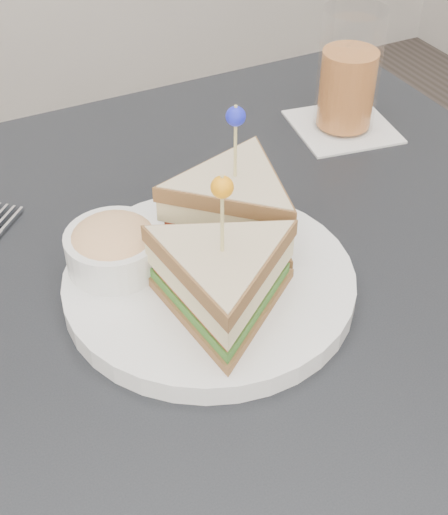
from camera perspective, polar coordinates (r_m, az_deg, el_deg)
table at (r=0.65m, az=-0.40°, el=-9.35°), size 0.80×0.80×0.75m
plate_meal at (r=0.59m, az=-0.87°, el=0.58°), size 0.28×0.28×0.15m
drink_set at (r=0.82m, az=9.84°, el=13.89°), size 0.12×0.12×0.14m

